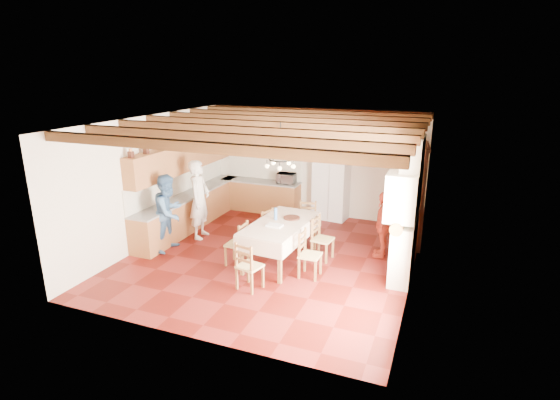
% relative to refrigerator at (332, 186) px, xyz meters
% --- Properties ---
extents(floor, '(6.00, 6.50, 0.02)m').
position_rel_refrigerator_xyz_m(floor, '(-0.55, -3.11, -0.93)').
color(floor, '#500F0A').
rests_on(floor, ground).
extents(ceiling, '(6.00, 6.50, 0.02)m').
position_rel_refrigerator_xyz_m(ceiling, '(-0.55, -3.11, 2.09)').
color(ceiling, silver).
rests_on(ceiling, ground).
extents(wall_back, '(6.00, 0.02, 3.00)m').
position_rel_refrigerator_xyz_m(wall_back, '(-0.55, 0.15, 0.58)').
color(wall_back, beige).
rests_on(wall_back, ground).
extents(wall_front, '(6.00, 0.02, 3.00)m').
position_rel_refrigerator_xyz_m(wall_front, '(-0.55, -6.37, 0.58)').
color(wall_front, beige).
rests_on(wall_front, ground).
extents(wall_left, '(0.02, 6.50, 3.00)m').
position_rel_refrigerator_xyz_m(wall_left, '(-3.56, -3.11, 0.58)').
color(wall_left, beige).
rests_on(wall_left, ground).
extents(wall_right, '(0.02, 6.50, 3.00)m').
position_rel_refrigerator_xyz_m(wall_right, '(2.46, -3.11, 0.58)').
color(wall_right, beige).
rests_on(wall_right, ground).
extents(ceiling_beams, '(6.00, 6.30, 0.16)m').
position_rel_refrigerator_xyz_m(ceiling_beams, '(-0.55, -3.11, 1.99)').
color(ceiling_beams, '#392313').
rests_on(ceiling_beams, ground).
extents(lower_cabinets_left, '(0.60, 4.30, 0.86)m').
position_rel_refrigerator_xyz_m(lower_cabinets_left, '(-3.25, -2.06, -0.49)').
color(lower_cabinets_left, olive).
rests_on(lower_cabinets_left, ground).
extents(lower_cabinets_back, '(2.30, 0.60, 0.86)m').
position_rel_refrigerator_xyz_m(lower_cabinets_back, '(-2.10, -0.16, -0.49)').
color(lower_cabinets_back, olive).
rests_on(lower_cabinets_back, ground).
extents(countertop_left, '(0.62, 4.30, 0.04)m').
position_rel_refrigerator_xyz_m(countertop_left, '(-3.25, -2.06, -0.04)').
color(countertop_left, gray).
rests_on(countertop_left, lower_cabinets_left).
extents(countertop_back, '(2.34, 0.62, 0.04)m').
position_rel_refrigerator_xyz_m(countertop_back, '(-2.10, -0.16, -0.04)').
color(countertop_back, gray).
rests_on(countertop_back, lower_cabinets_back).
extents(backsplash_left, '(0.03, 4.30, 0.60)m').
position_rel_refrigerator_xyz_m(backsplash_left, '(-3.54, -2.06, 0.28)').
color(backsplash_left, beige).
rests_on(backsplash_left, ground).
extents(backsplash_back, '(2.30, 0.03, 0.60)m').
position_rel_refrigerator_xyz_m(backsplash_back, '(-2.10, 0.12, 0.28)').
color(backsplash_back, beige).
rests_on(backsplash_back, ground).
extents(upper_cabinets, '(0.35, 4.20, 0.70)m').
position_rel_refrigerator_xyz_m(upper_cabinets, '(-3.38, -2.06, 0.93)').
color(upper_cabinets, olive).
rests_on(upper_cabinets, ground).
extents(fireplace, '(0.56, 1.60, 2.80)m').
position_rel_refrigerator_xyz_m(fireplace, '(2.17, -2.91, 0.48)').
color(fireplace, '#EDE5C8').
rests_on(fireplace, ground).
extents(wall_picture, '(0.34, 0.03, 0.42)m').
position_rel_refrigerator_xyz_m(wall_picture, '(1.00, 0.12, 0.93)').
color(wall_picture, '#2F2117').
rests_on(wall_picture, ground).
extents(refrigerator, '(1.00, 0.85, 1.83)m').
position_rel_refrigerator_xyz_m(refrigerator, '(0.00, 0.00, 0.00)').
color(refrigerator, white).
rests_on(refrigerator, floor).
extents(hutch, '(0.68, 1.35, 2.37)m').
position_rel_refrigerator_xyz_m(hutch, '(2.20, -1.09, 0.27)').
color(hutch, '#33160F').
rests_on(hutch, floor).
extents(dining_table, '(1.20, 2.13, 0.90)m').
position_rel_refrigerator_xyz_m(dining_table, '(-0.27, -3.25, -0.10)').
color(dining_table, white).
rests_on(dining_table, floor).
extents(chandelier, '(0.47, 0.47, 0.03)m').
position_rel_refrigerator_xyz_m(chandelier, '(-0.27, -3.25, 1.33)').
color(chandelier, black).
rests_on(chandelier, ground).
extents(chair_left_near, '(0.41, 0.43, 0.96)m').
position_rel_refrigerator_xyz_m(chair_left_near, '(-1.09, -3.71, -0.44)').
color(chair_left_near, brown).
rests_on(chair_left_near, floor).
extents(chair_left_far, '(0.50, 0.52, 0.96)m').
position_rel_refrigerator_xyz_m(chair_left_far, '(-0.96, -2.66, -0.44)').
color(chair_left_far, brown).
rests_on(chair_left_far, floor).
extents(chair_right_near, '(0.40, 0.42, 0.96)m').
position_rel_refrigerator_xyz_m(chair_right_near, '(0.54, -3.69, -0.44)').
color(chair_right_near, brown).
rests_on(chair_right_near, floor).
extents(chair_right_far, '(0.46, 0.47, 0.96)m').
position_rel_refrigerator_xyz_m(chair_right_far, '(0.54, -2.80, -0.44)').
color(chair_right_far, brown).
rests_on(chair_right_far, floor).
extents(chair_end_near, '(0.50, 0.49, 0.96)m').
position_rel_refrigerator_xyz_m(chair_end_near, '(-0.37, -4.58, -0.44)').
color(chair_end_near, brown).
rests_on(chair_end_near, floor).
extents(chair_end_far, '(0.49, 0.47, 0.96)m').
position_rel_refrigerator_xyz_m(chair_end_far, '(-0.11, -1.91, -0.44)').
color(chair_end_far, brown).
rests_on(chair_end_far, floor).
extents(person_man, '(0.56, 0.76, 1.93)m').
position_rel_refrigerator_xyz_m(person_man, '(-2.62, -2.62, 0.05)').
color(person_man, silver).
rests_on(person_man, floor).
extents(person_woman_blue, '(0.68, 0.87, 1.78)m').
position_rel_refrigerator_xyz_m(person_woman_blue, '(-2.86, -3.54, -0.03)').
color(person_woman_blue, teal).
rests_on(person_woman_blue, floor).
extents(person_woman_red, '(0.39, 0.89, 1.49)m').
position_rel_refrigerator_xyz_m(person_woman_red, '(1.72, -2.15, -0.17)').
color(person_woman_red, '#B53723').
rests_on(person_woman_red, floor).
extents(microwave, '(0.53, 0.37, 0.28)m').
position_rel_refrigerator_xyz_m(microwave, '(-1.30, -0.16, 0.13)').
color(microwave, silver).
rests_on(microwave, countertop_back).
extents(fridge_vase, '(0.30, 0.30, 0.28)m').
position_rel_refrigerator_xyz_m(fridge_vase, '(0.10, 0.00, 1.05)').
color(fridge_vase, '#33160F').
rests_on(fridge_vase, refrigerator).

